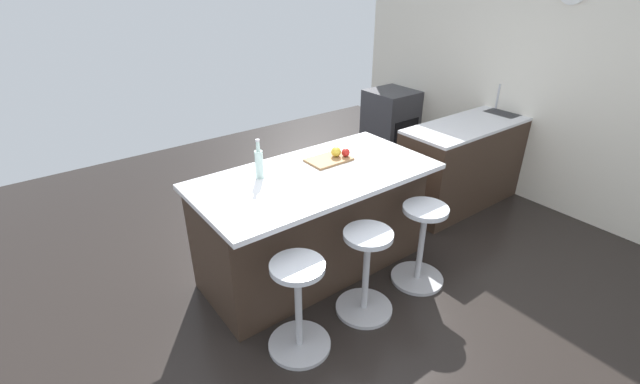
# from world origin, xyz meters

# --- Properties ---
(ground_plane) EXTENTS (7.67, 7.67, 0.00)m
(ground_plane) POSITION_xyz_m (0.00, 0.00, 0.00)
(ground_plane) COLOR black
(interior_partition_left) EXTENTS (0.15, 4.99, 2.70)m
(interior_partition_left) POSITION_xyz_m (-2.95, 0.00, 1.35)
(interior_partition_left) COLOR silver
(interior_partition_left) RESTS_ON ground_plane
(sink_cabinet) EXTENTS (2.32, 0.60, 1.21)m
(sink_cabinet) POSITION_xyz_m (-2.60, -0.27, 0.47)
(sink_cabinet) COLOR #38281E
(sink_cabinet) RESTS_ON ground_plane
(oven_range) EXTENTS (0.60, 0.61, 0.90)m
(oven_range) POSITION_xyz_m (-2.60, -1.77, 0.45)
(oven_range) COLOR #38383D
(oven_range) RESTS_ON ground_plane
(kitchen_island) EXTENTS (1.93, 0.98, 0.94)m
(kitchen_island) POSITION_xyz_m (-0.16, -0.26, 0.48)
(kitchen_island) COLOR #38281E
(kitchen_island) RESTS_ON ground_plane
(stool_by_window) EXTENTS (0.44, 0.44, 0.71)m
(stool_by_window) POSITION_xyz_m (-0.77, 0.41, 0.34)
(stool_by_window) COLOR #B7B7BC
(stool_by_window) RESTS_ON ground_plane
(stool_middle) EXTENTS (0.44, 0.44, 0.71)m
(stool_middle) POSITION_xyz_m (-0.16, 0.41, 0.34)
(stool_middle) COLOR #B7B7BC
(stool_middle) RESTS_ON ground_plane
(stool_near_camera) EXTENTS (0.44, 0.44, 0.71)m
(stool_near_camera) POSITION_xyz_m (0.44, 0.41, 0.34)
(stool_near_camera) COLOR #B7B7BC
(stool_near_camera) RESTS_ON ground_plane
(cutting_board) EXTENTS (0.36, 0.24, 0.02)m
(cutting_board) POSITION_xyz_m (-0.40, -0.35, 0.95)
(cutting_board) COLOR olive
(cutting_board) RESTS_ON kitchen_island
(apple_yellow) EXTENTS (0.08, 0.08, 0.08)m
(apple_yellow) POSITION_xyz_m (-0.48, -0.35, 1.00)
(apple_yellow) COLOR gold
(apple_yellow) RESTS_ON cutting_board
(apple_red) EXTENTS (0.07, 0.07, 0.07)m
(apple_red) POSITION_xyz_m (-0.54, -0.30, 0.99)
(apple_red) COLOR red
(apple_red) RESTS_ON cutting_board
(water_bottle) EXTENTS (0.06, 0.06, 0.31)m
(water_bottle) POSITION_xyz_m (0.22, -0.41, 1.06)
(water_bottle) COLOR silver
(water_bottle) RESTS_ON kitchen_island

